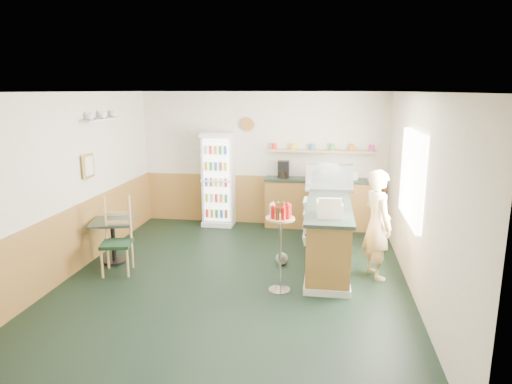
% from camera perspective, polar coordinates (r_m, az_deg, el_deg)
% --- Properties ---
extents(ground, '(6.00, 6.00, 0.00)m').
position_cam_1_polar(ground, '(6.85, -2.72, -10.82)').
color(ground, black).
rests_on(ground, ground).
extents(room_envelope, '(5.04, 6.02, 2.72)m').
position_cam_1_polar(room_envelope, '(7.15, -3.47, 2.93)').
color(room_envelope, beige).
rests_on(room_envelope, ground).
extents(service_counter, '(0.68, 3.01, 1.01)m').
position_cam_1_polar(service_counter, '(7.58, 8.97, -4.92)').
color(service_counter, olive).
rests_on(service_counter, ground).
extents(back_counter, '(2.24, 0.42, 1.69)m').
position_cam_1_polar(back_counter, '(9.22, 7.98, -1.17)').
color(back_counter, olive).
rests_on(back_counter, ground).
extents(drinks_fridge, '(0.63, 0.53, 1.90)m').
position_cam_1_polar(drinks_fridge, '(9.32, -4.71, 1.60)').
color(drinks_fridge, silver).
rests_on(drinks_fridge, ground).
extents(display_case, '(0.82, 0.43, 0.47)m').
position_cam_1_polar(display_case, '(8.07, 9.16, 1.87)').
color(display_case, silver).
rests_on(display_case, service_counter).
extents(cash_register, '(0.37, 0.38, 0.20)m').
position_cam_1_polar(cash_register, '(6.42, 9.18, -2.11)').
color(cash_register, beige).
rests_on(cash_register, service_counter).
extents(shopkeeper, '(0.57, 0.65, 1.62)m').
position_cam_1_polar(shopkeeper, '(6.89, 14.92, -3.95)').
color(shopkeeper, tan).
rests_on(shopkeeper, ground).
extents(condiment_stand, '(0.39, 0.39, 1.23)m').
position_cam_1_polar(condiment_stand, '(6.18, 3.03, -5.05)').
color(condiment_stand, silver).
rests_on(condiment_stand, ground).
extents(newspaper_rack, '(0.10, 0.48, 0.76)m').
position_cam_1_polar(newspaper_rack, '(7.57, 6.30, -3.72)').
color(newspaper_rack, black).
rests_on(newspaper_rack, ground).
extents(cafe_table, '(0.78, 0.78, 0.70)m').
position_cam_1_polar(cafe_table, '(7.66, -17.46, -4.94)').
color(cafe_table, black).
rests_on(cafe_table, ground).
extents(cafe_chair, '(0.52, 0.52, 1.16)m').
position_cam_1_polar(cafe_chair, '(7.25, -16.80, -4.92)').
color(cafe_chair, black).
rests_on(cafe_chair, ground).
extents(dog_doorstop, '(0.20, 0.25, 0.24)m').
position_cam_1_polar(dog_doorstop, '(7.34, 3.23, -8.26)').
color(dog_doorstop, '#999994').
rests_on(dog_doorstop, ground).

